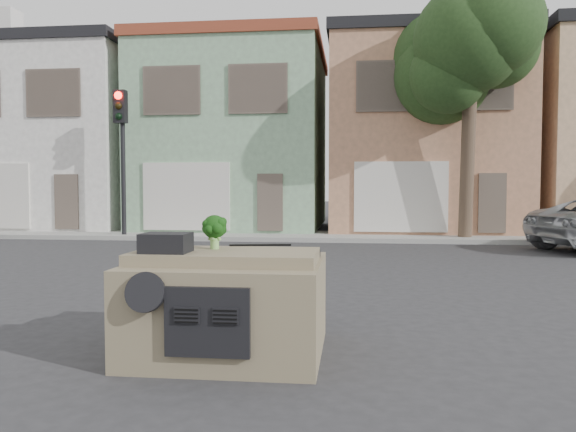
# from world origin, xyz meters

# --- Properties ---
(ground_plane) EXTENTS (120.00, 120.00, 0.00)m
(ground_plane) POSITION_xyz_m (0.00, 0.00, 0.00)
(ground_plane) COLOR #303033
(ground_plane) RESTS_ON ground
(sidewalk) EXTENTS (40.00, 3.00, 0.15)m
(sidewalk) POSITION_xyz_m (0.00, 10.50, 0.07)
(sidewalk) COLOR gray
(sidewalk) RESTS_ON ground
(townhouse_white) EXTENTS (7.20, 8.20, 7.55)m
(townhouse_white) POSITION_xyz_m (-11.00, 14.50, 3.77)
(townhouse_white) COLOR silver
(townhouse_white) RESTS_ON ground
(townhouse_mint) EXTENTS (7.20, 8.20, 7.55)m
(townhouse_mint) POSITION_xyz_m (-3.50, 14.50, 3.77)
(townhouse_mint) COLOR #85AD87
(townhouse_mint) RESTS_ON ground
(townhouse_tan) EXTENTS (7.20, 8.20, 7.55)m
(townhouse_tan) POSITION_xyz_m (4.00, 14.50, 3.77)
(townhouse_tan) COLOR tan
(townhouse_tan) RESTS_ON ground
(traffic_signal) EXTENTS (0.40, 0.40, 5.10)m
(traffic_signal) POSITION_xyz_m (-6.50, 9.50, 2.55)
(traffic_signal) COLOR black
(traffic_signal) RESTS_ON ground
(tree_near) EXTENTS (4.40, 4.00, 8.50)m
(tree_near) POSITION_xyz_m (5.00, 9.80, 4.25)
(tree_near) COLOR #233D1A
(tree_near) RESTS_ON ground
(car_dashboard) EXTENTS (2.00, 1.80, 1.12)m
(car_dashboard) POSITION_xyz_m (0.00, -3.00, 0.56)
(car_dashboard) COLOR #796D52
(car_dashboard) RESTS_ON ground
(instrument_hump) EXTENTS (0.48, 0.38, 0.20)m
(instrument_hump) POSITION_xyz_m (-0.58, -3.35, 1.22)
(instrument_hump) COLOR black
(instrument_hump) RESTS_ON car_dashboard
(wiper_arm) EXTENTS (0.69, 0.15, 0.02)m
(wiper_arm) POSITION_xyz_m (0.28, -2.62, 1.13)
(wiper_arm) COLOR black
(wiper_arm) RESTS_ON car_dashboard
(broccoli) EXTENTS (0.44, 0.44, 0.38)m
(broccoli) POSITION_xyz_m (-0.16, -2.98, 1.31)
(broccoli) COLOR black
(broccoli) RESTS_ON car_dashboard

